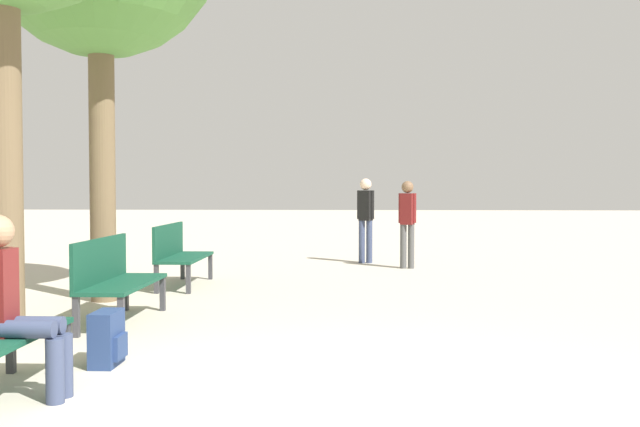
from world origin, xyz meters
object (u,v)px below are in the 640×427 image
object	(u,v)px
bench_row_1	(114,275)
pedestrian_near	(407,218)
bench_row_2	(178,251)
person_seated	(14,302)
backpack	(107,339)
pedestrian_mid	(366,215)

from	to	relation	value
bench_row_1	pedestrian_near	size ratio (longest dim) A/B	1.03
bench_row_1	bench_row_2	size ratio (longest dim) A/B	1.00
bench_row_2	person_seated	bearing A→B (deg)	-87.47
bench_row_1	bench_row_2	world-z (taller)	same
bench_row_1	backpack	world-z (taller)	bench_row_1
backpack	pedestrian_mid	bearing A→B (deg)	74.11
person_seated	backpack	bearing A→B (deg)	71.63
pedestrian_mid	bench_row_2	bearing A→B (deg)	-130.64
backpack	pedestrian_mid	xyz separation A→B (m)	(2.27, 7.97, 0.71)
person_seated	pedestrian_mid	size ratio (longest dim) A/B	0.79
person_seated	pedestrian_near	world-z (taller)	pedestrian_near
bench_row_2	pedestrian_near	world-z (taller)	pedestrian_near
person_seated	bench_row_1	bearing A→B (deg)	95.12
person_seated	pedestrian_mid	bearing A→B (deg)	73.84
bench_row_2	backpack	world-z (taller)	bench_row_2
bench_row_2	pedestrian_mid	xyz separation A→B (m)	(2.83, 3.30, 0.42)
bench_row_1	pedestrian_near	distance (m)	6.37
pedestrian_near	pedestrian_mid	world-z (taller)	pedestrian_mid
pedestrian_near	pedestrian_mid	size ratio (longest dim) A/B	0.97
bench_row_1	bench_row_2	bearing A→B (deg)	90.00
bench_row_2	pedestrian_near	size ratio (longest dim) A/B	1.03
bench_row_1	bench_row_2	distance (m)	2.85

